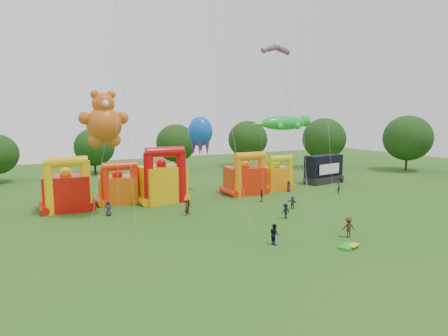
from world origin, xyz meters
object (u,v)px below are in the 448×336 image
teddy_bear_kite (102,148)px  octopus_kite (202,139)px  spectator_4 (262,195)px  bouncy_castle_2 (162,181)px  gecko_kite (293,149)px  spectator_0 (108,208)px  stage_trailer (324,169)px  bouncy_castle_0 (67,190)px

teddy_bear_kite → octopus_kite: teddy_bear_kite is taller
teddy_bear_kite → spectator_4: size_ratio=8.20×
bouncy_castle_2 → gecko_kite: size_ratio=0.63×
octopus_kite → gecko_kite: bearing=-10.3°
gecko_kite → spectator_0: size_ratio=6.69×
gecko_kite → spectator_0: (-30.64, -5.61, -5.27)m
bouncy_castle_2 → stage_trailer: 29.41m
bouncy_castle_2 → stage_trailer: bearing=2.8°
octopus_kite → spectator_4: size_ratio=6.51×
teddy_bear_kite → bouncy_castle_0: bearing=117.2°
stage_trailer → gecko_kite: bearing=-179.5°
octopus_kite → spectator_4: octopus_kite is taller
spectator_0 → spectator_4: (19.83, -1.91, -0.01)m
stage_trailer → spectator_0: 37.84m
bouncy_castle_2 → spectator_4: (11.82, -6.16, -1.96)m
octopus_kite → spectator_4: 13.16m
bouncy_castle_2 → spectator_0: 9.27m
gecko_kite → octopus_kite: bearing=169.7°
teddy_bear_kite → bouncy_castle_2: bearing=31.8°
stage_trailer → spectator_4: stage_trailer is taller
bouncy_castle_2 → octopus_kite: size_ratio=0.66×
spectator_0 → teddy_bear_kite: bearing=-102.2°
bouncy_castle_0 → teddy_bear_kite: teddy_bear_kite is taller
bouncy_castle_2 → spectator_0: bearing=-152.1°
octopus_kite → spectator_0: 19.18m
octopus_kite → spectator_4: bearing=-68.1°
gecko_kite → spectator_4: gecko_kite is taller
bouncy_castle_2 → spectator_0: size_ratio=4.21×
bouncy_castle_0 → bouncy_castle_2: bearing=-3.7°
bouncy_castle_2 → gecko_kite: (22.63, 1.37, 3.32)m
bouncy_castle_2 → teddy_bear_kite: (-8.72, -5.39, 5.18)m
stage_trailer → spectator_0: stage_trailer is taller
gecko_kite → spectator_4: (-10.80, -7.52, -5.28)m
teddy_bear_kite → gecko_kite: size_ratio=1.21×
gecko_kite → bouncy_castle_2: bearing=-176.5°
gecko_kite → spectator_4: size_ratio=6.79×
stage_trailer → spectator_0: size_ratio=4.27×
teddy_bear_kite → spectator_0: bearing=58.4°
gecko_kite → spectator_0: gecko_kite is taller
stage_trailer → octopus_kite: octopus_kite is taller
spectator_4 → stage_trailer: bearing=141.7°
teddy_bear_kite → spectator_0: teddy_bear_kite is taller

